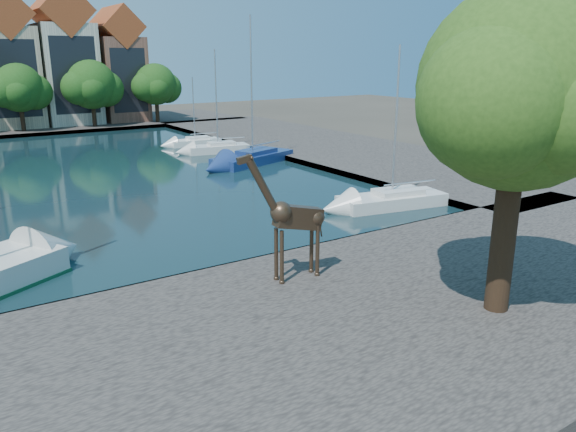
% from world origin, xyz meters
% --- Properties ---
extents(ground, '(160.00, 160.00, 0.00)m').
position_xyz_m(ground, '(0.00, 0.00, 0.00)').
color(ground, '#38332B').
rests_on(ground, ground).
extents(water_basin, '(38.00, 50.00, 0.08)m').
position_xyz_m(water_basin, '(0.00, 24.00, 0.04)').
color(water_basin, black).
rests_on(water_basin, ground).
extents(near_quay, '(50.00, 14.00, 0.50)m').
position_xyz_m(near_quay, '(0.00, -7.00, 0.25)').
color(near_quay, '#4C4742').
rests_on(near_quay, ground).
extents(right_quay, '(14.00, 52.00, 0.50)m').
position_xyz_m(right_quay, '(25.00, 24.00, 0.25)').
color(right_quay, '#4C4742').
rests_on(right_quay, ground).
extents(plane_tree, '(8.32, 6.40, 10.62)m').
position_xyz_m(plane_tree, '(7.62, -9.01, 7.67)').
color(plane_tree, '#332114').
rests_on(plane_tree, near_quay).
extents(townhouse_east_inner, '(5.94, 9.18, 15.79)m').
position_xyz_m(townhouse_east_inner, '(2.00, 55.99, 7.73)').
color(townhouse_east_inner, '#C2AD8B').
rests_on(townhouse_east_inner, far_quay).
extents(townhouse_east_mid, '(6.43, 9.18, 16.65)m').
position_xyz_m(townhouse_east_mid, '(8.50, 55.99, 8.10)').
color(townhouse_east_mid, beige).
rests_on(townhouse_east_mid, far_quay).
extents(townhouse_east_end, '(5.44, 9.18, 14.43)m').
position_xyz_m(townhouse_east_end, '(15.00, 55.99, 7.11)').
color(townhouse_east_end, brown).
rests_on(townhouse_east_end, far_quay).
extents(far_tree_mid_east, '(7.02, 5.40, 7.52)m').
position_xyz_m(far_tree_mid_east, '(2.10, 50.49, 5.13)').
color(far_tree_mid_east, '#332114').
rests_on(far_tree_mid_east, far_quay).
extents(far_tree_east, '(7.54, 5.80, 7.84)m').
position_xyz_m(far_tree_east, '(10.11, 50.49, 5.24)').
color(far_tree_east, '#332114').
rests_on(far_tree_east, far_quay).
extents(far_tree_far_east, '(6.76, 5.20, 7.36)m').
position_xyz_m(far_tree_far_east, '(18.09, 50.49, 5.08)').
color(far_tree_far_east, '#332114').
rests_on(far_tree_far_east, far_quay).
extents(giraffe_statue, '(3.54, 0.70, 5.05)m').
position_xyz_m(giraffe_statue, '(3.12, -2.90, 2.98)').
color(giraffe_statue, '#3D2C1E').
rests_on(giraffe_statue, near_quay).
extents(sailboat_right_a, '(6.89, 3.46, 9.38)m').
position_xyz_m(sailboat_right_a, '(15.00, 4.00, 0.64)').
color(sailboat_right_a, silver).
rests_on(sailboat_right_a, water_basin).
extents(sailboat_right_b, '(8.23, 5.18, 11.84)m').
position_xyz_m(sailboat_right_b, '(15.00, 20.74, 0.69)').
color(sailboat_right_b, navy).
rests_on(sailboat_right_b, water_basin).
extents(sailboat_right_c, '(5.87, 2.96, 9.30)m').
position_xyz_m(sailboat_right_c, '(15.00, 27.24, 0.62)').
color(sailboat_right_c, silver).
rests_on(sailboat_right_c, water_basin).
extents(sailboat_right_d, '(5.12, 2.04, 6.70)m').
position_xyz_m(sailboat_right_d, '(15.00, 32.35, 0.54)').
color(sailboat_right_d, silver).
rests_on(sailboat_right_d, water_basin).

